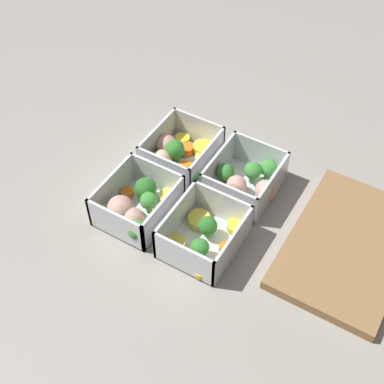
# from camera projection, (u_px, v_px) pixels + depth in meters

# --- Properties ---
(ground_plane) EXTENTS (4.00, 4.00, 0.00)m
(ground_plane) POSITION_uv_depth(u_px,v_px,m) (192.00, 201.00, 0.95)
(ground_plane) COLOR gray
(container_near_left) EXTENTS (0.13, 0.13, 0.07)m
(container_near_left) POSITION_uv_depth(u_px,v_px,m) (179.00, 154.00, 1.00)
(container_near_left) COLOR white
(container_near_left) RESTS_ON ground_plane
(container_near_right) EXTENTS (0.14, 0.14, 0.07)m
(container_near_right) POSITION_uv_depth(u_px,v_px,m) (136.00, 206.00, 0.91)
(container_near_right) COLOR white
(container_near_right) RESTS_ON ground_plane
(container_far_left) EXTENTS (0.13, 0.13, 0.07)m
(container_far_left) POSITION_uv_depth(u_px,v_px,m) (245.00, 181.00, 0.95)
(container_far_left) COLOR white
(container_far_left) RESTS_ON ground_plane
(container_far_right) EXTENTS (0.14, 0.11, 0.07)m
(container_far_right) POSITION_uv_depth(u_px,v_px,m) (204.00, 235.00, 0.87)
(container_far_right) COLOR white
(container_far_right) RESTS_ON ground_plane
(cutting_board) EXTENTS (0.28, 0.18, 0.02)m
(cutting_board) POSITION_uv_depth(u_px,v_px,m) (347.00, 246.00, 0.87)
(cutting_board) COLOR olive
(cutting_board) RESTS_ON ground_plane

